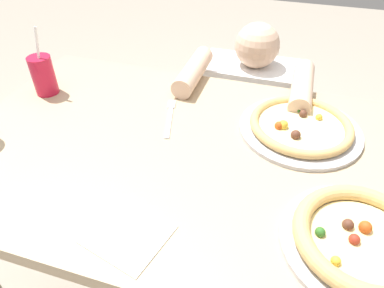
# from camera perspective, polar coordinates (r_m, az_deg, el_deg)

# --- Properties ---
(ground_plane) EXTENTS (8.00, 8.00, 0.00)m
(ground_plane) POSITION_cam_1_polar(r_m,az_deg,el_deg) (1.55, -1.34, -22.54)
(ground_plane) COLOR #9E9384
(dining_table) EXTENTS (1.27, 0.83, 0.75)m
(dining_table) POSITION_cam_1_polar(r_m,az_deg,el_deg) (1.03, -1.86, -5.41)
(dining_table) COLOR tan
(dining_table) RESTS_ON ground
(pizza_near) EXTENTS (0.32, 0.32, 0.05)m
(pizza_near) POSITION_cam_1_polar(r_m,az_deg,el_deg) (0.80, 26.14, -13.93)
(pizza_near) COLOR #B7B7BC
(pizza_near) RESTS_ON dining_table
(pizza_far) EXTENTS (0.35, 0.35, 0.04)m
(pizza_far) POSITION_cam_1_polar(r_m,az_deg,el_deg) (1.05, 17.34, 2.74)
(pizza_far) COLOR #B7B7BC
(pizza_far) RESTS_ON dining_table
(drink_cup_colored) EXTENTS (0.07, 0.07, 0.23)m
(drink_cup_colored) POSITION_cam_1_polar(r_m,az_deg,el_deg) (1.27, -23.20, 10.36)
(drink_cup_colored) COLOR red
(drink_cup_colored) RESTS_ON dining_table
(paper_napkin) EXTENTS (0.19, 0.18, 0.00)m
(paper_napkin) POSITION_cam_1_polar(r_m,az_deg,el_deg) (0.77, -10.50, -14.28)
(paper_napkin) COLOR white
(paper_napkin) RESTS_ON dining_table
(fork) EXTENTS (0.07, 0.20, 0.00)m
(fork) POSITION_cam_1_polar(r_m,az_deg,el_deg) (1.08, -3.64, 4.59)
(fork) COLOR silver
(fork) RESTS_ON dining_table
(diner_seated) EXTENTS (0.44, 0.54, 0.90)m
(diner_seated) POSITION_cam_1_polar(r_m,az_deg,el_deg) (1.62, 8.88, 1.80)
(diner_seated) COLOR #333847
(diner_seated) RESTS_ON ground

